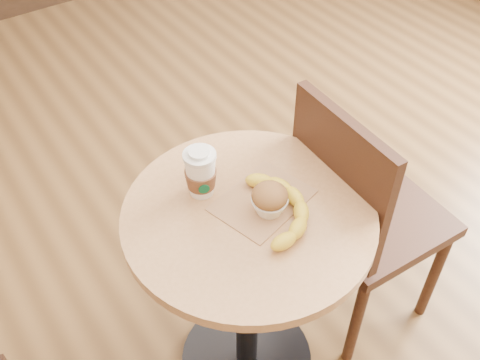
# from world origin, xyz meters

# --- Properties ---
(cafe_table) EXTENTS (0.65, 0.65, 0.75)m
(cafe_table) POSITION_xyz_m (0.10, 0.05, 0.51)
(cafe_table) COLOR black
(cafe_table) RESTS_ON ground
(chair_right) EXTENTS (0.42, 0.42, 0.93)m
(chair_right) POSITION_xyz_m (0.50, 0.03, 0.51)
(chair_right) COLOR #381F13
(chair_right) RESTS_ON ground
(kraft_bag) EXTENTS (0.28, 0.24, 0.00)m
(kraft_bag) POSITION_xyz_m (0.15, 0.06, 0.75)
(kraft_bag) COLOR #A3754F
(kraft_bag) RESTS_ON cafe_table
(coffee_cup) EXTENTS (0.08, 0.09, 0.14)m
(coffee_cup) POSITION_xyz_m (0.04, 0.18, 0.81)
(coffee_cup) COLOR white
(coffee_cup) RESTS_ON cafe_table
(muffin) EXTENTS (0.09, 0.09, 0.08)m
(muffin) POSITION_xyz_m (0.14, 0.02, 0.79)
(muffin) COLOR white
(muffin) RESTS_ON kraft_bag
(banana) EXTENTS (0.28, 0.32, 0.04)m
(banana) POSITION_xyz_m (0.15, 0.01, 0.77)
(banana) COLOR yellow
(banana) RESTS_ON kraft_bag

